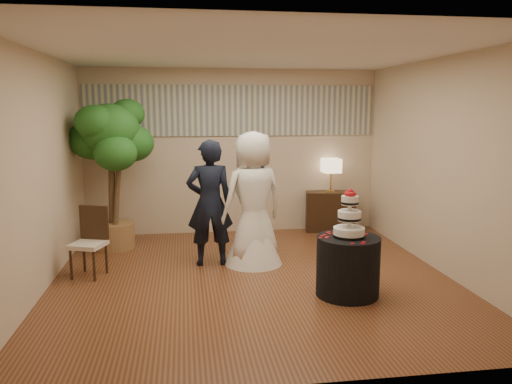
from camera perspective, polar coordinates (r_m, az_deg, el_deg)
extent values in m
cube|color=brown|center=(6.45, -0.37, -9.86)|extent=(5.00, 5.00, 0.00)
cube|color=white|center=(6.11, -0.40, 15.73)|extent=(5.00, 5.00, 0.00)
cube|color=beige|center=(8.59, -2.68, 4.60)|extent=(5.00, 0.06, 2.80)
cube|color=beige|center=(3.69, 4.94, -2.11)|extent=(5.00, 0.06, 2.80)
cube|color=beige|center=(6.29, -23.58, 1.97)|extent=(0.06, 5.00, 2.80)
cube|color=beige|center=(6.92, 20.60, 2.79)|extent=(0.06, 5.00, 2.80)
cube|color=#A4A594|center=(8.54, -2.71, 9.27)|extent=(4.90, 0.02, 0.85)
imported|color=black|center=(6.83, -5.31, -1.25)|extent=(0.64, 0.43, 1.73)
imported|color=white|center=(6.82, -0.32, -0.75)|extent=(1.13, 1.07, 1.84)
cylinder|color=black|center=(5.90, 10.45, -8.33)|extent=(0.79, 0.79, 0.69)
cube|color=black|center=(8.87, 8.46, -2.20)|extent=(0.89, 0.51, 0.70)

